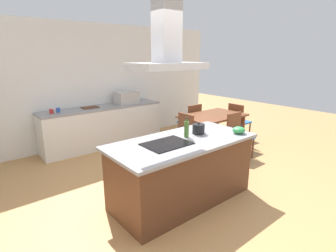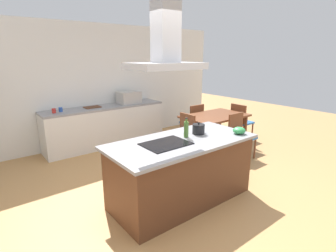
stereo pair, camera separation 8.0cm
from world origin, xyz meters
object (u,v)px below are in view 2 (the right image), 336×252
Objects in this scene: mixing_bowl at (239,130)px; chair_facing_island at (239,133)px; tea_kettle at (199,129)px; dining_table at (215,119)px; chair_at_left_end at (183,133)px; cooktop at (166,144)px; chair_at_right_end at (240,120)px; countertop_microwave at (129,98)px; coffee_mug_red at (54,111)px; coffee_mug_blue at (61,110)px; chair_facing_back_wall at (194,120)px; olive_oil_bottle at (186,129)px; range_hood at (166,48)px; cutting_board at (92,107)px.

chair_facing_island is (1.15, 0.83, -0.44)m from mixing_bowl.
tea_kettle is 1.74m from chair_facing_island.
dining_table is 0.93m from chair_at_left_end.
chair_at_right_end is at bearing 20.58° from cooktop.
countertop_microwave is 5.56× the size of coffee_mug_red.
countertop_microwave reaches higher than coffee_mug_blue.
coffee_mug_red reaches higher than cooktop.
chair_at_right_end is (3.80, -1.66, -0.44)m from coffee_mug_red.
chair_facing_back_wall is at bearing 90.00° from chair_facing_island.
olive_oil_bottle is 0.20× the size of dining_table.
olive_oil_bottle is at bearing -72.90° from coffee_mug_blue.
olive_oil_bottle is 2.98m from coffee_mug_red.
coffee_mug_blue is at bearing 15.90° from coffee_mug_red.
coffee_mug_red is at bearing 109.97° from olive_oil_bottle.
coffee_mug_red is at bearing 139.76° from chair_at_left_end.
mixing_bowl is 0.13× the size of dining_table.
coffee_mug_red and coffee_mug_blue have the same top height.
chair_at_left_end is (1.82, -1.71, -0.44)m from coffee_mug_blue.
countertop_microwave is (-0.02, 3.17, 0.09)m from mixing_bowl.
dining_table is at bearing -180.00° from chair_at_right_end.
chair_at_left_end is (1.36, 1.20, -0.40)m from cooktop.
chair_at_left_end is (0.25, -1.68, -0.53)m from countertop_microwave.
dining_table is at bearing 27.78° from cooktop.
coffee_mug_blue reaches higher than chair_facing_back_wall.
chair_facing_back_wall is at bearing -20.80° from coffee_mug_blue.
chair_at_left_end is 1.13m from chair_facing_back_wall.
countertop_microwave is 2.08m from dining_table.
chair_at_left_end and chair_facing_back_wall have the same top height.
range_hood reaches higher than countertop_microwave.
chair_facing_island is (2.74, -2.37, -0.44)m from coffee_mug_blue.
cooktop is at bearing -152.22° from dining_table.
olive_oil_bottle reaches higher than cooktop.
cooktop is 0.67× the size of chair_facing_island.
countertop_microwave is (1.10, 2.88, 0.13)m from cooktop.
olive_oil_bottle is 2.88m from cutting_board.
cutting_board is 0.38× the size of chair_facing_back_wall.
range_hood reaches higher than chair_facing_back_wall.
olive_oil_bottle reaches higher than chair_facing_back_wall.
mixing_bowl is 0.54× the size of cutting_board.
chair_facing_back_wall is (1.61, 1.79, -0.46)m from tea_kettle.
cutting_board is 0.38× the size of chair_at_left_end.
tea_kettle is 2.57× the size of coffee_mug_blue.
cooktop is at bearing -140.66° from chair_facing_back_wall.
chair_facing_island is at bearing -40.88° from coffee_mug_blue.
dining_table is 0.68m from chair_facing_back_wall.
dining_table is at bearing -31.91° from coffee_mug_blue.
coffee_mug_blue is 3.24m from dining_table.
chair_facing_back_wall is at bearing 36.01° from chair_at_left_end.
coffee_mug_blue reaches higher than dining_table.
cutting_board is (0.82, 0.07, -0.04)m from coffee_mug_red.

